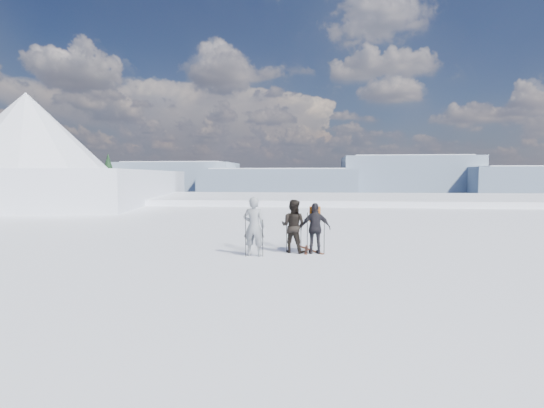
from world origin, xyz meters
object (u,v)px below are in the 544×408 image
Objects in this scene: skier_grey at (254,226)px; skis_loose at (308,250)px; skier_pack at (315,228)px; skier_dark at (293,226)px.

skier_grey is 1.12× the size of skis_loose.
skier_grey reaches higher than skier_pack.
skier_dark is 1.06× the size of skier_pack.
skier_pack is at bearing -157.83° from skier_grey.
skier_grey is 1.07× the size of skier_dark.
skier_grey is 1.43m from skier_dark.
skis_loose is at bearing -118.26° from skier_dark.
skier_pack is at bearing -68.56° from skis_loose.
skier_dark is at bearing -137.14° from skis_loose.
skier_grey reaches higher than skier_dark.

